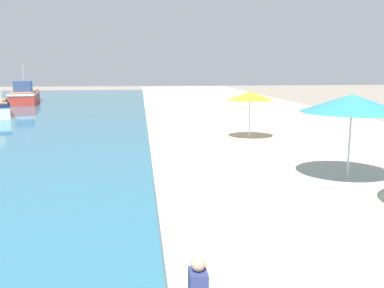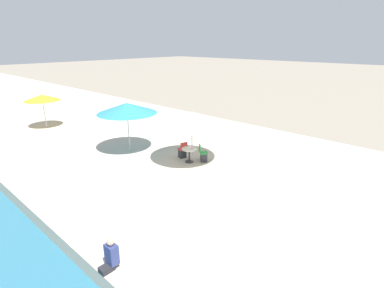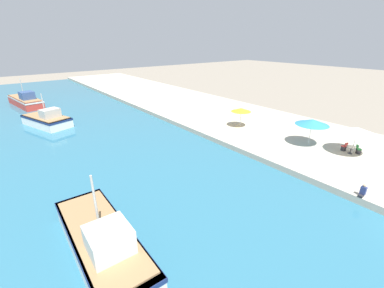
# 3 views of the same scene
# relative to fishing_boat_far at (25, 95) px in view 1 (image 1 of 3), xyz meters

# --- Properties ---
(quay_promenade) EXTENTS (16.00, 90.00, 0.59)m
(quay_promenade) POSITION_rel_fishing_boat_far_xyz_m (22.16, -14.96, -0.67)
(quay_promenade) COLOR #BCB29E
(quay_promenade) RESTS_ON ground_plane
(fishing_boat_far) EXTENTS (4.42, 10.45, 4.71)m
(fishing_boat_far) POSITION_rel_fishing_boat_far_xyz_m (0.00, 0.00, 0.00)
(fishing_boat_far) COLOR red
(fishing_boat_far) RESTS_ON water_basin
(cafe_umbrella_white) EXTENTS (3.30, 3.30, 2.79)m
(cafe_umbrella_white) POSITION_rel_fishing_boat_far_xyz_m (20.51, -40.49, 2.13)
(cafe_umbrella_white) COLOR #B7B7B7
(cafe_umbrella_white) RESTS_ON quay_promenade
(cafe_umbrella_striped) EXTENTS (2.44, 2.44, 2.42)m
(cafe_umbrella_striped) POSITION_rel_fishing_boat_far_xyz_m (19.36, -32.03, 1.83)
(cafe_umbrella_striped) COLOR #B7B7B7
(cafe_umbrella_striped) RESTS_ON quay_promenade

